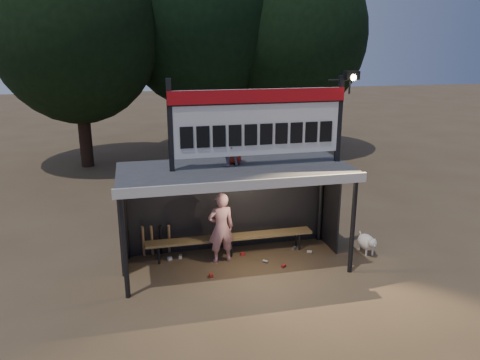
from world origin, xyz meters
name	(u,v)px	position (x,y,z in m)	size (l,w,h in m)	color
ground	(235,265)	(0.00, 0.00, 0.00)	(80.00, 80.00, 0.00)	brown
player	(221,228)	(-0.28, 0.25, 0.83)	(0.61, 0.40, 1.67)	white
child_a	(228,144)	(-0.12, 0.13, 2.80)	(0.46, 0.36, 0.95)	gray
child_b	(234,143)	(0.04, 0.31, 2.78)	(0.45, 0.29, 0.91)	#A72619
dugout_shelter	(233,185)	(0.00, 0.24, 1.85)	(5.10, 2.08, 2.32)	#38383A
scoreboard_assembly	(261,120)	(0.56, -0.01, 3.32)	(4.10, 0.27, 1.99)	black
bench	(230,238)	(0.00, 0.55, 0.43)	(4.00, 0.35, 0.48)	olive
tree_left	(75,25)	(-4.00, 10.00, 5.51)	(6.46, 6.46, 9.27)	black
tree_mid	(200,11)	(1.00, 11.50, 6.17)	(7.22, 7.22, 10.36)	#302215
tree_right	(296,35)	(5.00, 10.50, 5.19)	(6.08, 6.08, 8.72)	black
dog	(367,242)	(3.23, -0.10, 0.28)	(0.36, 0.81, 0.49)	silver
bats	(156,240)	(-1.73, 0.82, 0.43)	(0.67, 0.35, 0.84)	olive
litter	(244,259)	(0.24, 0.18, 0.04)	(3.46, 1.18, 0.08)	#A61E1C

